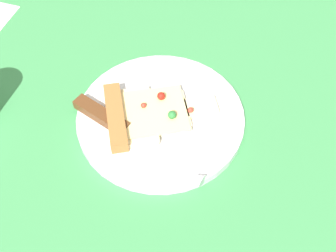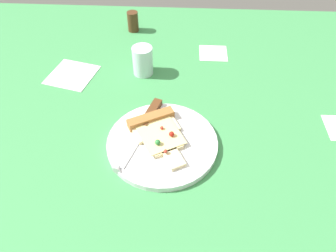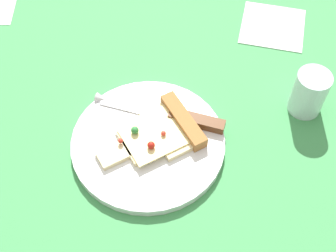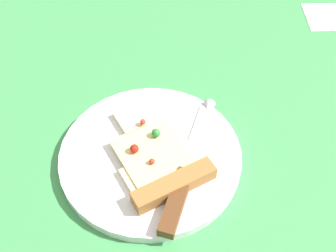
# 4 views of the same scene
# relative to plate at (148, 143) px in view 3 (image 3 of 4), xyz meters

# --- Properties ---
(ground_plane) EXTENTS (1.58, 1.58, 0.03)m
(ground_plane) POSITION_rel_plate_xyz_m (0.07, 0.07, -0.02)
(ground_plane) COLOR #3D8C4C
(ground_plane) RESTS_ON ground
(plate) EXTENTS (0.27, 0.27, 0.02)m
(plate) POSITION_rel_plate_xyz_m (0.00, 0.00, 0.00)
(plate) COLOR silver
(plate) RESTS_ON ground_plane
(pizza_slice) EXTENTS (0.15, 0.19, 0.03)m
(pizza_slice) POSITION_rel_plate_xyz_m (0.01, -0.02, 0.02)
(pizza_slice) COLOR beige
(pizza_slice) RESTS_ON plate
(knife) EXTENTS (0.10, 0.23, 0.02)m
(knife) POSITION_rel_plate_xyz_m (0.05, -0.04, 0.01)
(knife) COLOR silver
(knife) RESTS_ON plate
(drinking_glass) EXTENTS (0.06, 0.06, 0.09)m
(drinking_glass) POSITION_rel_plate_xyz_m (0.08, -0.29, 0.04)
(drinking_glass) COLOR silver
(drinking_glass) RESTS_ON ground_plane
(napkin) EXTENTS (0.16, 0.16, 0.00)m
(napkin) POSITION_rel_plate_xyz_m (0.29, -0.26, -0.01)
(napkin) COLOR white
(napkin) RESTS_ON ground_plane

